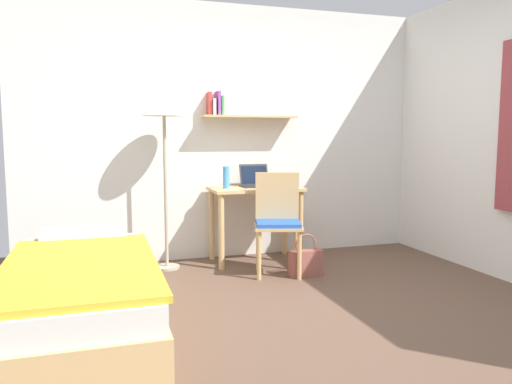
{
  "coord_description": "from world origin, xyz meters",
  "views": [
    {
      "loc": [
        -1.38,
        -3.03,
        1.27
      ],
      "look_at": [
        -0.26,
        0.51,
        0.85
      ],
      "focal_mm": 34.96,
      "sensor_mm": 36.0,
      "label": 1
    }
  ],
  "objects_px": {
    "water_bottle": "(226,177)",
    "book_stack": "(281,182)",
    "standing_lamp": "(164,113)",
    "desk_chair": "(278,218)",
    "handbag": "(306,262)",
    "bed": "(82,294)",
    "laptop": "(255,181)",
    "desk": "(255,203)"
  },
  "relations": [
    {
      "from": "desk",
      "to": "standing_lamp",
      "type": "distance_m",
      "value": 1.26
    },
    {
      "from": "laptop",
      "to": "desk_chair",
      "type": "bearing_deg",
      "value": -86.24
    },
    {
      "from": "book_stack",
      "to": "water_bottle",
      "type": "bearing_deg",
      "value": -177.37
    },
    {
      "from": "water_bottle",
      "to": "laptop",
      "type": "bearing_deg",
      "value": 16.63
    },
    {
      "from": "desk_chair",
      "to": "laptop",
      "type": "distance_m",
      "value": 0.65
    },
    {
      "from": "bed",
      "to": "desk",
      "type": "xyz_separation_m",
      "value": [
        1.62,
        1.37,
        0.35
      ]
    },
    {
      "from": "desk",
      "to": "handbag",
      "type": "xyz_separation_m",
      "value": [
        0.28,
        -0.65,
        -0.46
      ]
    },
    {
      "from": "desk_chair",
      "to": "water_bottle",
      "type": "relative_size",
      "value": 4.27
    },
    {
      "from": "handbag",
      "to": "bed",
      "type": "bearing_deg",
      "value": -159.18
    },
    {
      "from": "handbag",
      "to": "desk",
      "type": "bearing_deg",
      "value": 113.17
    },
    {
      "from": "water_bottle",
      "to": "book_stack",
      "type": "relative_size",
      "value": 1.1
    },
    {
      "from": "desk",
      "to": "desk_chair",
      "type": "bearing_deg",
      "value": -82.25
    },
    {
      "from": "standing_lamp",
      "to": "desk_chair",
      "type": "bearing_deg",
      "value": -26.17
    },
    {
      "from": "book_stack",
      "to": "handbag",
      "type": "distance_m",
      "value": 0.94
    },
    {
      "from": "desk",
      "to": "bed",
      "type": "bearing_deg",
      "value": -139.77
    },
    {
      "from": "standing_lamp",
      "to": "laptop",
      "type": "xyz_separation_m",
      "value": [
        0.92,
        0.1,
        -0.67
      ]
    },
    {
      "from": "desk_chair",
      "to": "book_stack",
      "type": "height_order",
      "value": "desk_chair"
    },
    {
      "from": "desk_chair",
      "to": "book_stack",
      "type": "relative_size",
      "value": 4.69
    },
    {
      "from": "standing_lamp",
      "to": "handbag",
      "type": "xyz_separation_m",
      "value": [
        1.17,
        -0.64,
        -1.35
      ]
    },
    {
      "from": "handbag",
      "to": "desk_chair",
      "type": "bearing_deg",
      "value": 141.88
    },
    {
      "from": "laptop",
      "to": "book_stack",
      "type": "xyz_separation_m",
      "value": [
        0.26,
        -0.07,
        -0.01
      ]
    },
    {
      "from": "desk_chair",
      "to": "book_stack",
      "type": "distance_m",
      "value": 0.62
    },
    {
      "from": "laptop",
      "to": "handbag",
      "type": "distance_m",
      "value": 1.03
    },
    {
      "from": "bed",
      "to": "book_stack",
      "type": "height_order",
      "value": "book_stack"
    },
    {
      "from": "standing_lamp",
      "to": "laptop",
      "type": "bearing_deg",
      "value": 6.14
    },
    {
      "from": "book_stack",
      "to": "handbag",
      "type": "height_order",
      "value": "book_stack"
    },
    {
      "from": "bed",
      "to": "laptop",
      "type": "relative_size",
      "value": 6.53
    },
    {
      "from": "standing_lamp",
      "to": "water_bottle",
      "type": "xyz_separation_m",
      "value": [
        0.59,
        0.0,
        -0.61
      ]
    },
    {
      "from": "standing_lamp",
      "to": "laptop",
      "type": "relative_size",
      "value": 5.45
    },
    {
      "from": "desk",
      "to": "laptop",
      "type": "relative_size",
      "value": 2.94
    },
    {
      "from": "bed",
      "to": "handbag",
      "type": "relative_size",
      "value": 5.15
    },
    {
      "from": "desk_chair",
      "to": "bed",
      "type": "bearing_deg",
      "value": -152.22
    },
    {
      "from": "desk_chair",
      "to": "water_bottle",
      "type": "distance_m",
      "value": 0.69
    },
    {
      "from": "laptop",
      "to": "book_stack",
      "type": "distance_m",
      "value": 0.27
    },
    {
      "from": "desk",
      "to": "standing_lamp",
      "type": "bearing_deg",
      "value": -179.28
    },
    {
      "from": "desk_chair",
      "to": "water_bottle",
      "type": "xyz_separation_m",
      "value": [
        -0.37,
        0.47,
        0.35
      ]
    },
    {
      "from": "bed",
      "to": "book_stack",
      "type": "relative_size",
      "value": 10.11
    },
    {
      "from": "handbag",
      "to": "water_bottle",
      "type": "bearing_deg",
      "value": 132.25
    },
    {
      "from": "desk",
      "to": "handbag",
      "type": "height_order",
      "value": "desk"
    },
    {
      "from": "laptop",
      "to": "water_bottle",
      "type": "height_order",
      "value": "laptop"
    },
    {
      "from": "desk_chair",
      "to": "handbag",
      "type": "distance_m",
      "value": 0.47
    },
    {
      "from": "desk",
      "to": "handbag",
      "type": "bearing_deg",
      "value": -66.83
    }
  ]
}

